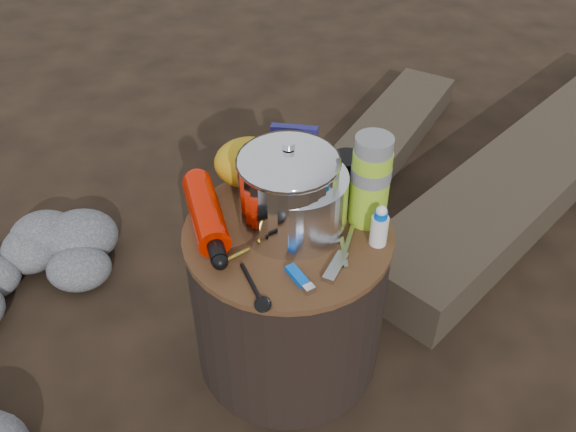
{
  "coord_description": "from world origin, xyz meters",
  "views": [
    {
      "loc": [
        0.01,
        -1.03,
        1.35
      ],
      "look_at": [
        0.0,
        0.0,
        0.48
      ],
      "focal_mm": 38.16,
      "sensor_mm": 36.0,
      "label": 1
    }
  ],
  "objects_px": {
    "fuel_bottle": "(206,213)",
    "travel_mug": "(346,176)",
    "stump": "(288,296)",
    "camping_pot": "(288,189)",
    "thermos": "(370,181)",
    "log_main": "(544,162)"
  },
  "relations": [
    {
      "from": "stump",
      "to": "fuel_bottle",
      "type": "xyz_separation_m",
      "value": [
        -0.18,
        0.02,
        0.25
      ]
    },
    {
      "from": "stump",
      "to": "thermos",
      "type": "relative_size",
      "value": 2.18
    },
    {
      "from": "stump",
      "to": "travel_mug",
      "type": "height_order",
      "value": "travel_mug"
    },
    {
      "from": "log_main",
      "to": "stump",
      "type": "bearing_deg",
      "value": -95.82
    },
    {
      "from": "camping_pot",
      "to": "travel_mug",
      "type": "height_order",
      "value": "camping_pot"
    },
    {
      "from": "log_main",
      "to": "fuel_bottle",
      "type": "bearing_deg",
      "value": -101.56
    },
    {
      "from": "fuel_bottle",
      "to": "thermos",
      "type": "height_order",
      "value": "thermos"
    },
    {
      "from": "thermos",
      "to": "camping_pot",
      "type": "bearing_deg",
      "value": -170.24
    },
    {
      "from": "log_main",
      "to": "camping_pot",
      "type": "height_order",
      "value": "camping_pot"
    },
    {
      "from": "camping_pot",
      "to": "thermos",
      "type": "xyz_separation_m",
      "value": [
        0.18,
        0.03,
        0.0
      ]
    },
    {
      "from": "stump",
      "to": "thermos",
      "type": "height_order",
      "value": "thermos"
    },
    {
      "from": "log_main",
      "to": "fuel_bottle",
      "type": "xyz_separation_m",
      "value": [
        -1.1,
        -0.76,
        0.39
      ]
    },
    {
      "from": "log_main",
      "to": "travel_mug",
      "type": "distance_m",
      "value": 1.1
    },
    {
      "from": "camping_pot",
      "to": "thermos",
      "type": "distance_m",
      "value": 0.18
    },
    {
      "from": "stump",
      "to": "camping_pot",
      "type": "xyz_separation_m",
      "value": [
        0.0,
        0.01,
        0.33
      ]
    },
    {
      "from": "camping_pot",
      "to": "fuel_bottle",
      "type": "height_order",
      "value": "camping_pot"
    },
    {
      "from": "stump",
      "to": "fuel_bottle",
      "type": "bearing_deg",
      "value": 174.09
    },
    {
      "from": "fuel_bottle",
      "to": "travel_mug",
      "type": "bearing_deg",
      "value": 3.22
    },
    {
      "from": "camping_pot",
      "to": "thermos",
      "type": "bearing_deg",
      "value": 9.76
    },
    {
      "from": "log_main",
      "to": "travel_mug",
      "type": "xyz_separation_m",
      "value": [
        -0.78,
        -0.65,
        0.41
      ]
    },
    {
      "from": "travel_mug",
      "to": "fuel_bottle",
      "type": "bearing_deg",
      "value": -160.32
    },
    {
      "from": "fuel_bottle",
      "to": "travel_mug",
      "type": "relative_size",
      "value": 2.75
    }
  ]
}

